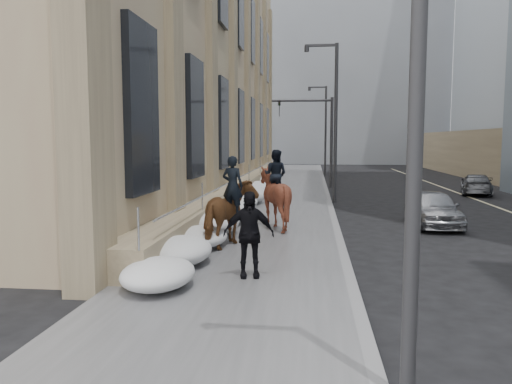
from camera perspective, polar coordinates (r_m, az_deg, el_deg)
ground at (r=12.34m, az=-1.94°, el=-8.96°), size 140.00×140.00×0.00m
sidewalk at (r=22.09m, az=1.85°, el=-2.16°), size 5.00×80.00×0.12m
curb at (r=22.03m, az=8.66°, el=-2.24°), size 0.24×80.00×0.12m
limestone_building at (r=33.02m, az=-6.13°, el=15.91°), size 6.10×44.00×18.00m
bg_building_mid at (r=72.64m, az=8.44°, el=14.46°), size 30.00×12.00×28.00m
bg_building_far at (r=84.43m, az=1.20°, el=10.59°), size 24.00×12.00×20.00m
streetlight_near at (r=6.05m, az=16.62°, el=19.16°), size 1.71×0.24×8.00m
streetlight_mid at (r=25.85m, az=8.75°, el=9.00°), size 1.71×0.24×8.00m
streetlight_far at (r=45.83m, az=7.77°, el=7.66°), size 1.71×0.24×8.00m
traffic_signal at (r=33.81m, az=7.07°, el=7.31°), size 4.10×0.22×6.00m
snow_bank at (r=20.34m, az=-2.57°, el=-1.70°), size 1.70×18.10×0.76m
mounted_horse_left at (r=14.31m, az=-3.00°, el=-2.23°), size 1.53×2.42×2.61m
mounted_horse_right at (r=17.29m, az=2.08°, el=-0.34°), size 2.20×2.35×2.73m
pedestrian at (r=11.13m, az=-0.84°, el=-4.85°), size 1.20×0.67×1.94m
car_silver at (r=19.55m, az=19.58°, el=-1.74°), size 1.60×3.97×1.35m
car_grey at (r=31.91m, az=23.88°, el=0.81°), size 2.68×4.42×1.20m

